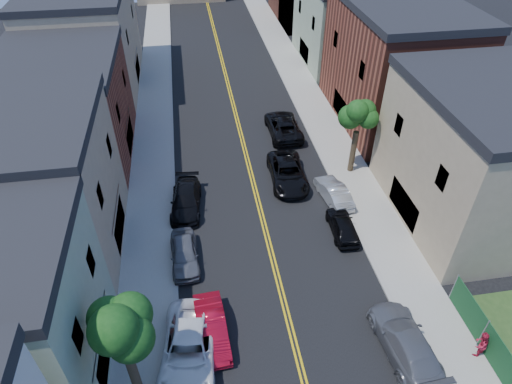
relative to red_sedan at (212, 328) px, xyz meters
name	(u,v)px	position (x,y,z in m)	size (l,w,h in m)	color
sidewalk_left	(153,124)	(-3.65, 23.21, -0.64)	(3.20, 100.00, 0.15)	gray
sidewalk_right	(317,111)	(12.15, 23.21, -0.64)	(3.20, 100.00, 0.15)	gray
curb_left	(172,123)	(-1.90, 23.21, -0.64)	(0.30, 100.00, 0.15)	gray
curb_right	(299,112)	(10.40, 23.21, -0.64)	(0.30, 100.00, 0.15)	gray
bldg_left_tan_near	(32,194)	(-9.75, 8.21, 3.78)	(9.00, 10.00, 9.00)	#998466
bldg_left_brick	(66,112)	(-9.75, 19.21, 3.28)	(9.00, 12.00, 8.00)	brown
bldg_left_tan_far	(87,40)	(-9.75, 33.21, 4.03)	(9.00, 16.00, 9.50)	#998466
bldg_right_tan	(478,161)	(18.25, 7.21, 3.78)	(9.00, 12.00, 9.00)	#998466
bldg_right_brick	(394,67)	(18.25, 21.21, 4.28)	(9.00, 14.00, 10.00)	brown
bldg_right_palegrn	(344,24)	(18.25, 35.21, 3.53)	(9.00, 12.00, 8.50)	gray
tree_left_mid	(115,314)	(-3.62, -2.79, 5.86)	(5.20, 5.20, 9.29)	#372C1B
tree_right_far	(361,107)	(12.17, 13.21, 5.04)	(4.40, 4.40, 8.03)	#372C1B
red_sedan	(212,328)	(0.00, 0.00, 0.00)	(1.52, 4.37, 1.44)	#A90B1F
white_pickup	(189,349)	(-1.25, -1.11, 0.10)	(2.72, 5.90, 1.64)	white
grey_car_left	(184,254)	(-1.25, 5.61, 0.00)	(1.70, 4.22, 1.44)	#595A61
black_car_left	(186,200)	(-0.95, 10.79, 0.01)	(2.05, 5.05, 1.47)	black
grey_car_right	(406,343)	(9.75, -2.52, 0.09)	(2.27, 5.57, 1.62)	#5B5D63
black_car_right	(343,225)	(9.33, 6.54, -0.05)	(1.58, 3.92, 1.34)	black
silver_car_right	(334,192)	(9.75, 10.01, -0.03)	(1.47, 4.21, 1.39)	#B2B5BA
dark_car_right_far	(283,126)	(8.05, 19.76, 0.09)	(2.69, 5.84, 1.62)	black
black_suv_lane	(288,173)	(6.90, 12.76, 0.07)	(2.62, 5.68, 1.58)	black
pedestrian_right	(480,344)	(13.35, -3.29, 0.27)	(0.82, 0.64, 1.68)	#B31B35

